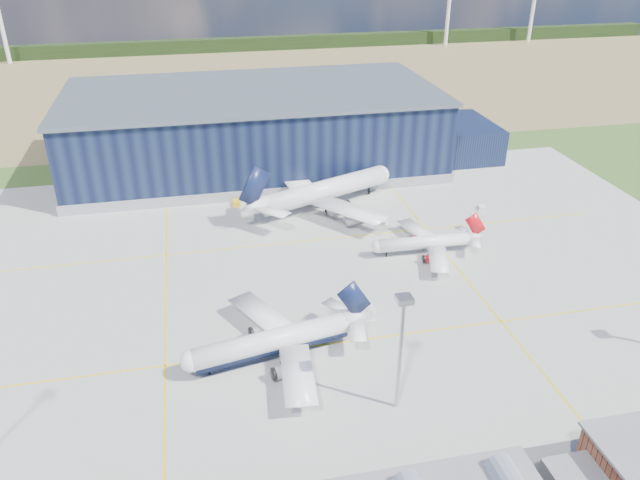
{
  "coord_description": "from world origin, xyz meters",
  "views": [
    {
      "loc": [
        -20.81,
        -109.12,
        77.08
      ],
      "look_at": [
        6.33,
        17.19,
        9.46
      ],
      "focal_mm": 35.0,
      "sensor_mm": 36.0,
      "label": 1
    }
  ],
  "objects_px": {
    "airliner_widebody": "(325,180)",
    "gse_tug_a": "(198,360)",
    "light_mast_center": "(402,335)",
    "gse_van_a": "(361,314)",
    "gse_cart_b": "(382,222)",
    "gse_tug_b": "(508,460)",
    "airliner_navy": "(271,331)",
    "airliner_red": "(424,236)",
    "gse_tug_c": "(236,203)",
    "hangar": "(262,132)",
    "gse_cart_a": "(481,208)"
  },
  "relations": [
    {
      "from": "hangar",
      "to": "gse_cart_a",
      "type": "distance_m",
      "value": 77.86
    },
    {
      "from": "airliner_red",
      "to": "gse_cart_a",
      "type": "height_order",
      "value": "airliner_red"
    },
    {
      "from": "airliner_navy",
      "to": "gse_van_a",
      "type": "relative_size",
      "value": 6.67
    },
    {
      "from": "gse_tug_b",
      "to": "gse_tug_c",
      "type": "distance_m",
      "value": 112.86
    },
    {
      "from": "hangar",
      "to": "gse_cart_b",
      "type": "xyz_separation_m",
      "value": [
        26.35,
        -53.99,
        -11.03
      ]
    },
    {
      "from": "airliner_navy",
      "to": "airliner_red",
      "type": "distance_m",
      "value": 55.41
    },
    {
      "from": "light_mast_center",
      "to": "gse_tug_a",
      "type": "distance_m",
      "value": 41.49
    },
    {
      "from": "gse_tug_a",
      "to": "gse_van_a",
      "type": "distance_m",
      "value": 35.57
    },
    {
      "from": "gse_tug_a",
      "to": "gse_van_a",
      "type": "bearing_deg",
      "value": 24.54
    },
    {
      "from": "hangar",
      "to": "gse_tug_b",
      "type": "height_order",
      "value": "hangar"
    },
    {
      "from": "gse_van_a",
      "to": "airliner_widebody",
      "type": "bearing_deg",
      "value": -10.37
    },
    {
      "from": "hangar",
      "to": "airliner_widebody",
      "type": "height_order",
      "value": "hangar"
    },
    {
      "from": "hangar",
      "to": "gse_tug_a",
      "type": "bearing_deg",
      "value": -104.09
    },
    {
      "from": "airliner_navy",
      "to": "light_mast_center",
      "type": "bearing_deg",
      "value": 126.31
    },
    {
      "from": "light_mast_center",
      "to": "gse_cart_a",
      "type": "relative_size",
      "value": 8.42
    },
    {
      "from": "hangar",
      "to": "airliner_navy",
      "type": "bearing_deg",
      "value": -96.56
    },
    {
      "from": "airliner_red",
      "to": "airliner_widebody",
      "type": "distance_m",
      "value": 37.87
    },
    {
      "from": "light_mast_center",
      "to": "airliner_widebody",
      "type": "xyz_separation_m",
      "value": [
        6.04,
        85.0,
        -6.78
      ]
    },
    {
      "from": "airliner_widebody",
      "to": "gse_tug_c",
      "type": "relative_size",
      "value": 15.8
    },
    {
      "from": "hangar",
      "to": "gse_tug_c",
      "type": "xyz_separation_m",
      "value": [
        -12.38,
        -32.8,
        -10.88
      ]
    },
    {
      "from": "airliner_navy",
      "to": "gse_tug_b",
      "type": "xyz_separation_m",
      "value": [
        32.68,
        -34.0,
        -5.84
      ]
    },
    {
      "from": "airliner_widebody",
      "to": "gse_tug_a",
      "type": "relative_size",
      "value": 14.13
    },
    {
      "from": "gse_tug_b",
      "to": "airliner_navy",
      "type": "bearing_deg",
      "value": 159.78
    },
    {
      "from": "airliner_widebody",
      "to": "gse_cart_a",
      "type": "bearing_deg",
      "value": -36.81
    },
    {
      "from": "airliner_widebody",
      "to": "gse_tug_b",
      "type": "bearing_deg",
      "value": -108.72
    },
    {
      "from": "airliner_red",
      "to": "gse_van_a",
      "type": "xyz_separation_m",
      "value": [
        -23.25,
        -24.71,
        -3.72
      ]
    },
    {
      "from": "airliner_red",
      "to": "gse_van_a",
      "type": "bearing_deg",
      "value": 48.35
    },
    {
      "from": "airliner_red",
      "to": "gse_cart_b",
      "type": "height_order",
      "value": "airliner_red"
    },
    {
      "from": "gse_van_a",
      "to": "gse_tug_b",
      "type": "bearing_deg",
      "value": -169.63
    },
    {
      "from": "hangar",
      "to": "airliner_navy",
      "type": "xyz_separation_m",
      "value": [
        -12.29,
        -106.8,
        -5.09
      ]
    },
    {
      "from": "gse_tug_b",
      "to": "gse_cart_b",
      "type": "relative_size",
      "value": 1.17
    },
    {
      "from": "airliner_widebody",
      "to": "gse_tug_c",
      "type": "height_order",
      "value": "airliner_widebody"
    },
    {
      "from": "airliner_red",
      "to": "gse_van_a",
      "type": "distance_m",
      "value": 34.13
    },
    {
      "from": "light_mast_center",
      "to": "gse_cart_b",
      "type": "relative_size",
      "value": 8.5
    },
    {
      "from": "gse_cart_a",
      "to": "gse_tug_c",
      "type": "height_order",
      "value": "gse_tug_c"
    },
    {
      "from": "airliner_red",
      "to": "airliner_widebody",
      "type": "height_order",
      "value": "airliner_widebody"
    },
    {
      "from": "airliner_red",
      "to": "gse_tug_c",
      "type": "xyz_separation_m",
      "value": [
        -43.82,
        40.0,
        -4.29
      ]
    },
    {
      "from": "airliner_navy",
      "to": "airliner_widebody",
      "type": "xyz_separation_m",
      "value": [
        25.52,
        67.0,
        2.13
      ]
    },
    {
      "from": "airliner_red",
      "to": "gse_tug_b",
      "type": "xyz_separation_m",
      "value": [
        -11.05,
        -68.0,
        -4.34
      ]
    },
    {
      "from": "gse_tug_a",
      "to": "gse_cart_b",
      "type": "relative_size",
      "value": 1.39
    },
    {
      "from": "gse_tug_a",
      "to": "gse_cart_a",
      "type": "distance_m",
      "value": 100.4
    },
    {
      "from": "airliner_widebody",
      "to": "gse_tug_c",
      "type": "bearing_deg",
      "value": 141.94
    },
    {
      "from": "gse_cart_a",
      "to": "gse_cart_b",
      "type": "distance_m",
      "value": 31.63
    },
    {
      "from": "gse_van_a",
      "to": "gse_tug_c",
      "type": "distance_m",
      "value": 67.9
    },
    {
      "from": "hangar",
      "to": "gse_tug_a",
      "type": "height_order",
      "value": "hangar"
    },
    {
      "from": "light_mast_center",
      "to": "airliner_navy",
      "type": "bearing_deg",
      "value": 137.26
    },
    {
      "from": "airliner_red",
      "to": "gse_tug_b",
      "type": "relative_size",
      "value": 9.71
    },
    {
      "from": "gse_tug_a",
      "to": "gse_cart_b",
      "type": "bearing_deg",
      "value": 55.86
    },
    {
      "from": "airliner_red",
      "to": "light_mast_center",
      "type": "bearing_deg",
      "value": 66.6
    },
    {
      "from": "airliner_widebody",
      "to": "gse_tug_a",
      "type": "distance_m",
      "value": 77.15
    }
  ]
}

